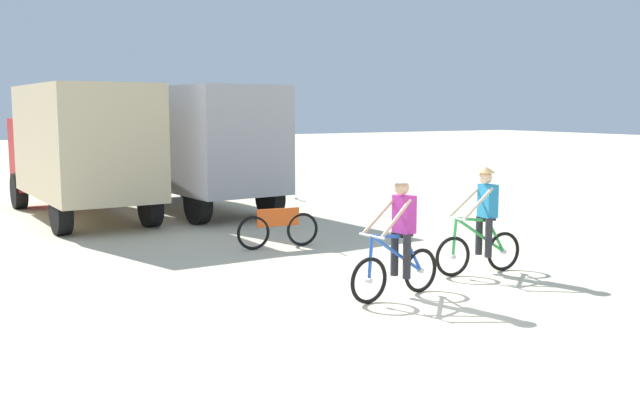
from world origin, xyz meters
name	(u,v)px	position (x,y,z in m)	size (l,w,h in m)	color
ground_plane	(417,300)	(0.00, 0.00, 0.00)	(120.00, 120.00, 0.00)	beige
box_truck_tan_camper	(79,145)	(-2.51, 10.63, 1.87)	(2.64, 6.84, 3.35)	#CCB78E
box_truck_grey_hauler	(194,142)	(0.53, 10.58, 1.87)	(2.95, 6.93, 3.35)	#9E9EA3
cyclist_orange_shirt	(399,241)	(-0.13, 0.29, 0.85)	(1.72, 0.53, 1.82)	black
cyclist_cowboy_hat	(482,224)	(2.02, 0.84, 0.85)	(1.73, 0.52, 1.82)	black
bicycle_spare	(278,228)	(0.05, 4.59, 0.40)	(1.73, 0.50, 0.97)	black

